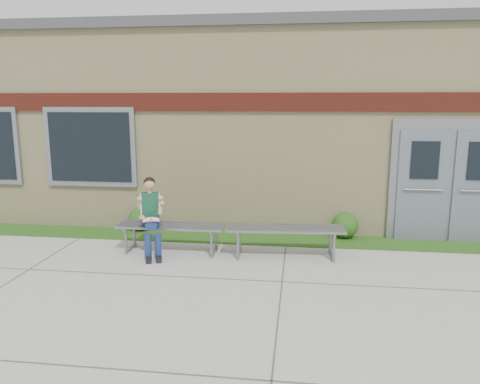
# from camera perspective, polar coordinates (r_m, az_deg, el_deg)

# --- Properties ---
(ground) EXTENTS (80.00, 80.00, 0.00)m
(ground) POSITION_cam_1_polar(r_m,az_deg,el_deg) (6.70, -3.79, -12.07)
(ground) COLOR #9E9E99
(ground) RESTS_ON ground
(grass_strip) EXTENTS (16.00, 0.80, 0.02)m
(grass_strip) POSITION_cam_1_polar(r_m,az_deg,el_deg) (9.11, -0.63, -5.61)
(grass_strip) COLOR #214813
(grass_strip) RESTS_ON ground
(school_building) EXTENTS (16.20, 6.22, 4.20)m
(school_building) POSITION_cam_1_polar(r_m,az_deg,el_deg) (12.10, 1.59, 8.62)
(school_building) COLOR beige
(school_building) RESTS_ON ground
(bench_left) EXTENTS (1.90, 0.53, 0.49)m
(bench_left) POSITION_cam_1_polar(r_m,az_deg,el_deg) (8.33, -8.39, -4.70)
(bench_left) COLOR slate
(bench_left) RESTS_ON ground
(bench_right) EXTENTS (2.02, 0.68, 0.52)m
(bench_right) POSITION_cam_1_polar(r_m,az_deg,el_deg) (8.03, 5.54, -5.10)
(bench_right) COLOR slate
(bench_right) RESTS_ON ground
(girl) EXTENTS (0.56, 0.80, 1.34)m
(girl) POSITION_cam_1_polar(r_m,az_deg,el_deg) (8.15, -10.80, -2.68)
(girl) COLOR navy
(girl) RESTS_ON ground
(shrub_mid) EXTENTS (0.46, 0.46, 0.46)m
(shrub_mid) POSITION_cam_1_polar(r_m,az_deg,el_deg) (9.75, -12.11, -3.27)
(shrub_mid) COLOR #214813
(shrub_mid) RESTS_ON grass_strip
(shrub_east) EXTENTS (0.49, 0.49, 0.49)m
(shrub_east) POSITION_cam_1_polar(r_m,az_deg,el_deg) (9.24, 12.69, -3.99)
(shrub_east) COLOR #214813
(shrub_east) RESTS_ON grass_strip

